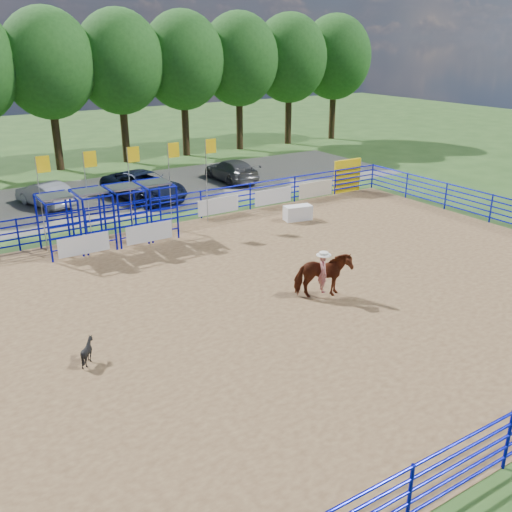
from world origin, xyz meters
name	(u,v)px	position (x,y,z in m)	size (l,w,h in m)	color
ground	(257,302)	(0.00, 0.00, 0.00)	(120.00, 120.00, 0.00)	#3A5F26
arena_dirt	(257,301)	(0.00, 0.00, 0.01)	(30.00, 20.00, 0.02)	olive
gravel_strip	(102,197)	(0.00, 17.00, 0.01)	(40.00, 10.00, 0.01)	slate
announcer_table	(298,213)	(7.05, 7.05, 0.40)	(1.41, 0.66, 0.75)	white
horse_and_rider	(323,273)	(2.21, -0.95, 0.94)	(2.19, 1.61, 2.43)	maroon
calf	(88,351)	(-6.32, -0.83, 0.38)	(0.59, 0.66, 0.73)	black
car_b	(45,194)	(-3.21, 16.76, 0.69)	(1.45, 4.15, 1.37)	#999CA1
car_c	(144,186)	(1.94, 15.09, 0.82)	(2.67, 5.80, 1.61)	#141B34
car_d	(231,170)	(8.56, 16.42, 0.70)	(1.94, 4.76, 1.38)	#5C5C5F
perimeter_fence	(257,282)	(0.00, 0.00, 0.75)	(30.10, 20.10, 1.50)	#080EB5
chute_assembly	(117,216)	(-1.90, 8.84, 1.26)	(19.32, 2.41, 4.20)	#080EB5
treeline	(47,58)	(0.00, 26.00, 7.53)	(56.40, 6.40, 11.24)	#3F2B19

